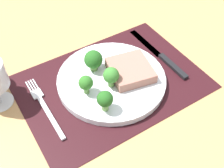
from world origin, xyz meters
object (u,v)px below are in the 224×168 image
Objects in this scene: steak at (130,70)px; knife at (162,56)px; plate at (111,80)px; fork at (44,107)px.

steak reaches higher than knife.
fork is (-16.71, 1.42, -0.55)cm from plate.
fork is (-21.21, 2.71, -2.54)cm from steak.
fork is at bearing 172.73° from steak.
steak is 21.53cm from fork.
fork is 32.63cm from knife.
knife is at bearing 9.04° from steak.
steak is 11.82cm from knife.
plate is at bearing -6.08° from fork.
knife is at bearing 1.91° from plate.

